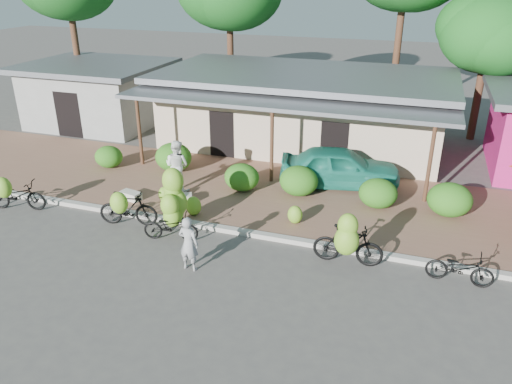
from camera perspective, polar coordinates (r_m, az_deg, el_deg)
ground at (r=14.09m, az=-5.67°, el=-8.36°), size 100.00×100.00×0.00m
sidewalk at (r=18.16m, az=0.73°, el=-0.16°), size 60.00×6.00×0.12m
curb at (r=15.63m, az=-2.70°, el=-4.41°), size 60.00×0.25×0.15m
shop_main at (r=23.01m, az=5.41°, el=9.43°), size 13.00×8.50×3.35m
shop_grey at (r=27.69m, az=-17.66°, el=10.72°), size 7.00×6.00×3.15m
tree_near_right at (r=25.58m, az=24.68°, el=16.35°), size 4.49×4.32×6.64m
hedge_0 at (r=21.14m, az=-16.48°, el=3.88°), size 1.14×1.02×0.89m
hedge_1 at (r=20.13m, az=-9.41°, el=3.96°), size 1.47×1.32×1.14m
hedge_2 at (r=18.11m, az=-1.64°, el=1.69°), size 1.28×1.15×1.00m
hedge_3 at (r=17.77m, az=4.91°, el=1.28°), size 1.38×1.24×1.08m
hedge_4 at (r=17.29m, az=13.77°, el=-0.15°), size 1.29×1.16×1.01m
hedge_5 at (r=17.39m, az=21.26°, el=-0.83°), size 1.43×1.29×1.12m
bike_far_left at (r=18.67m, az=-25.77°, el=-0.25°), size 2.06×1.43×1.44m
bike_left at (r=16.27m, az=-14.54°, el=-1.76°), size 1.97×1.34×1.44m
bike_center at (r=15.33m, az=-9.53°, el=-2.02°), size 1.76×1.31×2.13m
bike_right at (r=13.82m, az=10.45°, el=-5.68°), size 1.97×1.24×1.83m
bike_far_right at (r=14.12m, az=22.27°, el=-8.06°), size 1.72×0.66×0.89m
loose_banana_a at (r=17.50m, az=-10.36°, el=-0.29°), size 0.47×0.40×0.58m
loose_banana_b at (r=16.45m, az=-7.16°, el=-1.59°), size 0.53×0.45×0.66m
loose_banana_c at (r=15.87m, az=4.48°, el=-2.59°), size 0.48×0.41×0.60m
sack_near at (r=17.42m, az=-8.73°, el=-0.80°), size 0.94×0.76×0.30m
sack_far at (r=18.05m, az=-14.13°, el=-0.40°), size 0.81×0.53×0.28m
vendor at (r=13.59m, az=-7.71°, el=-5.87°), size 0.61×0.42×1.58m
bystander at (r=18.18m, az=-9.02°, el=3.00°), size 1.00×0.83×1.89m
teal_van at (r=18.63m, az=9.56°, el=2.82°), size 4.64×2.62×1.49m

